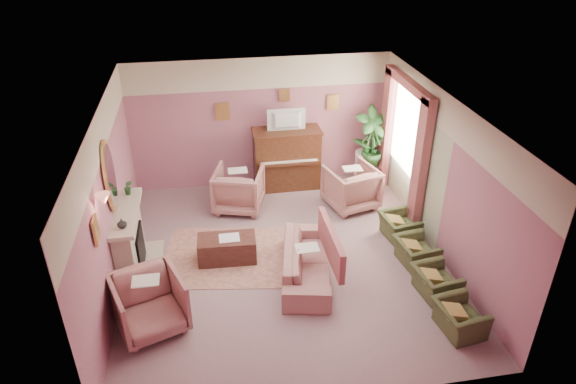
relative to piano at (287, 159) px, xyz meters
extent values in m
cube|color=gray|center=(-0.50, -2.68, -0.65)|extent=(5.50, 6.00, 0.01)
cube|color=white|center=(-0.50, -2.68, 2.15)|extent=(5.50, 6.00, 0.01)
cube|color=#83546B|center=(-0.50, 0.32, 0.75)|extent=(5.50, 0.02, 2.80)
cube|color=#83546B|center=(-0.50, -5.68, 0.75)|extent=(5.50, 0.02, 2.80)
cube|color=#83546B|center=(-3.25, -2.68, 0.75)|extent=(0.02, 6.00, 2.80)
cube|color=#83546B|center=(2.25, -2.68, 0.75)|extent=(0.02, 6.00, 2.80)
cube|color=beige|center=(-0.50, 0.31, 1.82)|extent=(5.50, 0.01, 0.65)
cube|color=#ACB491|center=(2.23, -1.38, 0.42)|extent=(0.01, 3.00, 2.15)
cube|color=#BAAD97|center=(-3.09, -2.48, -0.10)|extent=(0.30, 1.40, 1.10)
cube|color=black|center=(-2.99, -2.48, -0.25)|extent=(0.18, 0.72, 0.68)
cube|color=orange|center=(-2.95, -2.48, -0.43)|extent=(0.06, 0.54, 0.10)
cube|color=#BAAD97|center=(-3.06, -2.48, 0.47)|extent=(0.40, 1.55, 0.07)
cube|color=#BAAD97|center=(-2.89, -2.48, -0.64)|extent=(0.55, 1.50, 0.02)
ellipsoid|color=tan|center=(-3.20, -2.48, 1.15)|extent=(0.04, 0.72, 1.20)
ellipsoid|color=silver|center=(-3.17, -2.48, 1.15)|extent=(0.01, 0.60, 1.06)
cone|color=#FE856E|center=(-3.12, -3.53, 1.33)|extent=(0.20, 0.20, 0.16)
cube|color=#482515|center=(0.00, 0.00, 0.00)|extent=(1.40, 0.60, 1.30)
cube|color=#482515|center=(0.00, -0.35, 0.07)|extent=(1.30, 0.12, 0.06)
cube|color=silver|center=(0.00, -0.35, 0.11)|extent=(1.20, 0.08, 0.02)
cube|color=#482515|center=(0.00, 0.00, 0.66)|extent=(1.45, 0.65, 0.04)
imported|color=black|center=(0.00, -0.05, 0.95)|extent=(0.80, 0.12, 0.48)
cube|color=tan|center=(-1.30, 0.28, 1.07)|extent=(0.30, 0.03, 0.38)
cube|color=tan|center=(1.05, 0.28, 1.13)|extent=(0.26, 0.03, 0.34)
cube|color=tan|center=(0.00, 0.28, 1.35)|extent=(0.22, 0.03, 0.26)
cube|color=tan|center=(-3.21, -3.88, 1.07)|extent=(0.03, 0.28, 0.36)
cube|color=beige|center=(2.20, -1.13, 1.05)|extent=(0.03, 1.40, 1.80)
cube|color=#9E4E52|center=(2.12, -2.05, 0.65)|extent=(0.16, 0.34, 2.60)
cube|color=#9E4E52|center=(2.12, -0.21, 0.65)|extent=(0.16, 0.34, 2.60)
cube|color=#9E4E52|center=(2.12, -1.13, 1.91)|extent=(0.16, 2.20, 0.16)
imported|color=#204D21|center=(-3.05, -1.93, 0.64)|extent=(0.16, 0.16, 0.28)
imported|color=beige|center=(-3.05, -2.98, 0.58)|extent=(0.16, 0.16, 0.16)
cube|color=#B17665|center=(-1.34, -2.44, -0.64)|extent=(2.75, 2.17, 0.01)
cube|color=#45231D|center=(-1.48, -2.50, -0.43)|extent=(1.02, 0.55, 0.45)
cube|color=silver|center=(-1.43, -2.50, -0.20)|extent=(0.35, 0.28, 0.01)
imported|color=#AD736C|center=(-0.20, -3.16, -0.25)|extent=(0.65, 1.96, 0.79)
cube|color=#9E4E52|center=(0.20, -3.16, -0.05)|extent=(0.10, 1.49, 0.54)
imported|color=#AD736C|center=(-1.11, -0.77, -0.16)|extent=(0.93, 0.93, 0.97)
imported|color=#AD736C|center=(1.15, -1.07, -0.16)|extent=(0.93, 0.93, 0.97)
imported|color=#AD736C|center=(-2.68, -3.97, -0.16)|extent=(0.93, 0.93, 0.97)
imported|color=#444D2A|center=(1.73, -4.79, -0.34)|extent=(0.50, 0.71, 0.61)
imported|color=#444D2A|center=(1.73, -3.97, -0.34)|extent=(0.50, 0.71, 0.61)
imported|color=#444D2A|center=(1.73, -3.15, -0.34)|extent=(0.50, 0.71, 0.61)
imported|color=#444D2A|center=(1.73, -2.33, -0.34)|extent=(0.50, 0.71, 0.61)
cylinder|color=silver|center=(1.80, -0.04, -0.30)|extent=(0.52, 0.52, 0.70)
imported|color=#204D21|center=(1.80, -0.04, 0.22)|extent=(0.30, 0.30, 0.34)
imported|color=#204D21|center=(1.92, -0.14, 0.19)|extent=(0.16, 0.16, 0.28)
cylinder|color=brown|center=(1.82, -0.18, -0.48)|extent=(0.34, 0.34, 0.34)
imported|color=#204D21|center=(1.82, -0.18, 0.41)|extent=(0.76, 0.76, 1.44)
camera|label=1|loc=(-1.67, -9.88, 4.82)|focal=32.00mm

